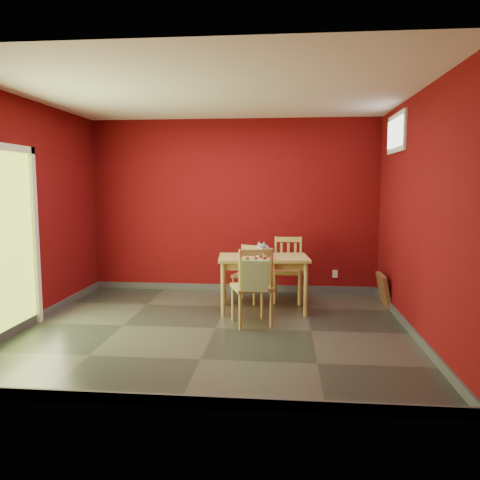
# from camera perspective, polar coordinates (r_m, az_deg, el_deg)

# --- Properties ---
(ground) EXTENTS (4.50, 4.50, 0.00)m
(ground) POSITION_cam_1_polar(r_m,az_deg,el_deg) (5.63, -3.01, -10.68)
(ground) COLOR #2D342D
(ground) RESTS_ON ground
(room_shell) EXTENTS (4.50, 4.50, 4.50)m
(room_shell) POSITION_cam_1_polar(r_m,az_deg,el_deg) (5.62, -3.02, -10.19)
(room_shell) COLOR #5C090C
(room_shell) RESTS_ON ground
(doorway) EXTENTS (0.06, 1.01, 2.13)m
(doorway) POSITION_cam_1_polar(r_m,az_deg,el_deg) (5.79, -26.08, 0.51)
(doorway) COLOR #B7D838
(doorway) RESTS_ON ground
(window) EXTENTS (0.05, 0.90, 0.50)m
(window) POSITION_cam_1_polar(r_m,az_deg,el_deg) (6.51, 18.50, 12.27)
(window) COLOR white
(window) RESTS_ON room_shell
(outlet_plate) EXTENTS (0.08, 0.02, 0.12)m
(outlet_plate) POSITION_cam_1_polar(r_m,az_deg,el_deg) (7.48, 11.51, -4.06)
(outlet_plate) COLOR silver
(outlet_plate) RESTS_ON room_shell
(dining_table) EXTENTS (1.24, 0.80, 0.74)m
(dining_table) POSITION_cam_1_polar(r_m,az_deg,el_deg) (6.25, 2.86, -2.83)
(dining_table) COLOR tan
(dining_table) RESTS_ON ground
(table_runner) EXTENTS (0.37, 0.68, 0.33)m
(table_runner) POSITION_cam_1_polar(r_m,az_deg,el_deg) (6.14, 2.82, -2.62)
(table_runner) COLOR #BE5B31
(table_runner) RESTS_ON dining_table
(chair_far_left) EXTENTS (0.48, 0.48, 0.81)m
(chair_far_left) POSITION_cam_1_polar(r_m,az_deg,el_deg) (6.80, 1.12, -4.03)
(chair_far_left) COLOR tan
(chair_far_left) RESTS_ON ground
(chair_far_right) EXTENTS (0.43, 0.43, 0.92)m
(chair_far_right) POSITION_cam_1_polar(r_m,az_deg,el_deg) (6.86, 5.88, -3.47)
(chair_far_right) COLOR tan
(chair_far_right) RESTS_ON ground
(chair_near) EXTENTS (0.56, 0.56, 0.95)m
(chair_near) POSITION_cam_1_polar(r_m,az_deg,el_deg) (5.63, 1.55, -5.57)
(chair_near) COLOR tan
(chair_near) RESTS_ON ground
(tote_bag) EXTENTS (0.30, 0.18, 0.43)m
(tote_bag) POSITION_cam_1_polar(r_m,az_deg,el_deg) (5.38, 1.91, -4.36)
(tote_bag) COLOR #78A167
(tote_bag) RESTS_ON chair_near
(cat) EXTENTS (0.24, 0.45, 0.22)m
(cat) POSITION_cam_1_polar(r_m,az_deg,el_deg) (6.25, 2.71, -0.94)
(cat) COLOR slate
(cat) RESTS_ON table_runner
(picture_frame) EXTENTS (0.16, 0.46, 0.46)m
(picture_frame) POSITION_cam_1_polar(r_m,az_deg,el_deg) (6.85, 17.10, -5.85)
(picture_frame) COLOR brown
(picture_frame) RESTS_ON ground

